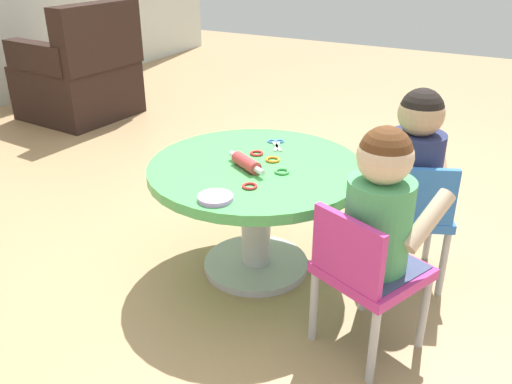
{
  "coord_description": "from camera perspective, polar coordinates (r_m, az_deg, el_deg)",
  "views": [
    {
      "loc": [
        -1.72,
        -0.93,
        1.3
      ],
      "look_at": [
        0.0,
        0.0,
        0.36
      ],
      "focal_mm": 38.19,
      "sensor_mm": 36.0,
      "label": 1
    }
  ],
  "objects": [
    {
      "name": "seated_child_right",
      "position": [
        2.14,
        16.34,
        3.75
      ],
      "size": [
        0.42,
        0.38,
        0.51
      ],
      "color": "#3F4772",
      "rests_on": "ground"
    },
    {
      "name": "armchair_dark",
      "position": [
        4.36,
        -17.84,
        11.44
      ],
      "size": [
        0.76,
        0.77,
        0.85
      ],
      "color": "black",
      "rests_on": "ground"
    },
    {
      "name": "child_chair_left",
      "position": [
        1.8,
        11.41,
        -8.21
      ],
      "size": [
        0.39,
        0.39,
        0.54
      ],
      "color": "#B7B7BC",
      "rests_on": "ground"
    },
    {
      "name": "seated_child_left",
      "position": [
        1.72,
        12.93,
        -1.43
      ],
      "size": [
        0.42,
        0.38,
        0.51
      ],
      "color": "#3F4772",
      "rests_on": "ground"
    },
    {
      "name": "craft_table",
      "position": [
        2.17,
        -0.0,
        -0.01
      ],
      "size": [
        0.85,
        0.85,
        0.47
      ],
      "color": "silver",
      "rests_on": "ground"
    },
    {
      "name": "cookie_cutter_0",
      "position": [
        2.05,
        2.74,
        2.16
      ],
      "size": [
        0.06,
        0.06,
        0.01
      ],
      "primitive_type": "torus",
      "color": "#4CB259",
      "rests_on": "craft_table"
    },
    {
      "name": "cookie_cutter_3",
      "position": [
        1.93,
        -0.66,
        0.63
      ],
      "size": [
        0.06,
        0.06,
        0.01
      ],
      "primitive_type": "torus",
      "color": "red",
      "rests_on": "craft_table"
    },
    {
      "name": "craft_scissors",
      "position": [
        2.33,
        2.13,
        5.09
      ],
      "size": [
        0.14,
        0.11,
        0.01
      ],
      "color": "silver",
      "rests_on": "craft_table"
    },
    {
      "name": "cookie_cutter_2",
      "position": [
        2.22,
        0.07,
        4.08
      ],
      "size": [
        0.06,
        0.06,
        0.01
      ],
      "primitive_type": "torus",
      "color": "red",
      "rests_on": "craft_table"
    },
    {
      "name": "cookie_cutter_1",
      "position": [
        2.16,
        1.77,
        3.41
      ],
      "size": [
        0.06,
        0.06,
        0.01
      ],
      "primitive_type": "torus",
      "color": "orange",
      "rests_on": "craft_table"
    },
    {
      "name": "rolling_pin",
      "position": [
        2.07,
        -1.02,
        3.08
      ],
      "size": [
        0.13,
        0.21,
        0.05
      ],
      "color": "#D83F3F",
      "rests_on": "craft_table"
    },
    {
      "name": "playdough_blob_0",
      "position": [
        1.84,
        -4.28,
        -0.61
      ],
      "size": [
        0.12,
        0.12,
        0.02
      ],
      "primitive_type": "cylinder",
      "color": "#CC99E5",
      "rests_on": "craft_table"
    },
    {
      "name": "child_chair_right",
      "position": [
        2.2,
        15.8,
        -2.11
      ],
      "size": [
        0.4,
        0.4,
        0.54
      ],
      "color": "#B7B7BC",
      "rests_on": "ground"
    },
    {
      "name": "ground_plane",
      "position": [
        2.35,
        -0.0,
        -7.84
      ],
      "size": [
        10.0,
        10.0,
        0.0
      ],
      "primitive_type": "plane",
      "color": "tan"
    }
  ]
}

